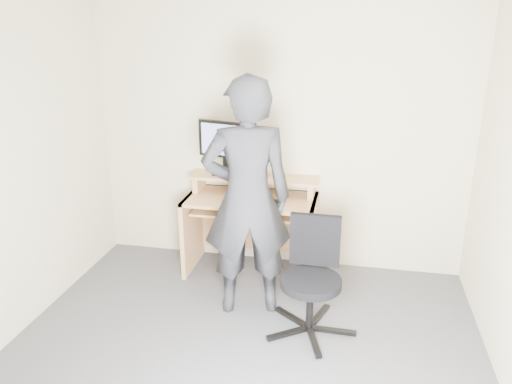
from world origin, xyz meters
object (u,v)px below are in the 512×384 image
(person, at_px, (247,199))
(desk, at_px, (253,215))
(office_chair, at_px, (312,273))
(monitor, at_px, (225,143))

(person, bearing_deg, desk, -97.95)
(person, bearing_deg, office_chair, 144.74)
(desk, relative_size, person, 0.62)
(monitor, distance_m, person, 0.90)
(desk, height_order, monitor, monitor)
(monitor, bearing_deg, office_chair, -32.62)
(office_chair, bearing_deg, desk, 126.94)
(desk, relative_size, monitor, 2.27)
(desk, relative_size, office_chair, 1.37)
(desk, xyz_separation_m, monitor, (-0.28, 0.07, 0.67))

